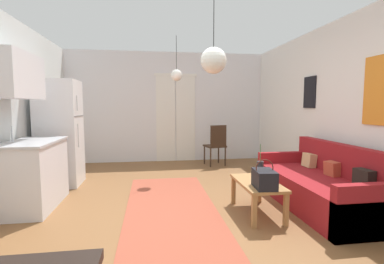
# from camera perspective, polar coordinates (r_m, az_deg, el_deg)

# --- Properties ---
(ground_plane) EXTENTS (5.27, 7.63, 0.10)m
(ground_plane) POSITION_cam_1_polar(r_m,az_deg,el_deg) (3.53, -1.28, -18.01)
(ground_plane) COLOR brown
(wall_back) EXTENTS (4.87, 0.13, 2.62)m
(wall_back) POSITION_cam_1_polar(r_m,az_deg,el_deg) (6.79, -5.00, 5.01)
(wall_back) COLOR silver
(wall_back) RESTS_ON ground_plane
(wall_right) EXTENTS (0.12, 7.23, 2.62)m
(wall_right) POSITION_cam_1_polar(r_m,az_deg,el_deg) (4.25, 32.61, 4.02)
(wall_right) COLOR white
(wall_right) RESTS_ON ground_plane
(area_rug) EXTENTS (1.16, 2.99, 0.01)m
(area_rug) POSITION_cam_1_polar(r_m,az_deg,el_deg) (3.80, -4.29, -15.33)
(area_rug) COLOR #9E4733
(area_rug) RESTS_ON ground_plane
(couch) EXTENTS (0.87, 1.99, 0.83)m
(couch) POSITION_cam_1_polar(r_m,az_deg,el_deg) (4.19, 25.26, -10.13)
(couch) COLOR maroon
(couch) RESTS_ON ground_plane
(coffee_table) EXTENTS (0.45, 0.86, 0.41)m
(coffee_table) POSITION_cam_1_polar(r_m,az_deg,el_deg) (3.62, 13.25, -10.81)
(coffee_table) COLOR #A87542
(coffee_table) RESTS_ON ground_plane
(bamboo_vase) EXTENTS (0.08, 0.08, 0.46)m
(bamboo_vase) POSITION_cam_1_polar(r_m,az_deg,el_deg) (3.65, 13.78, -7.67)
(bamboo_vase) COLOR #2D2D33
(bamboo_vase) RESTS_ON coffee_table
(handbag) EXTENTS (0.25, 0.36, 0.33)m
(handbag) POSITION_cam_1_polar(r_m,az_deg,el_deg) (3.33, 14.61, -9.24)
(handbag) COLOR black
(handbag) RESTS_ON coffee_table
(refrigerator) EXTENTS (0.67, 0.63, 1.78)m
(refrigerator) POSITION_cam_1_polar(r_m,az_deg,el_deg) (5.19, -25.48, -0.21)
(refrigerator) COLOR white
(refrigerator) RESTS_ON ground_plane
(kitchen_counter) EXTENTS (0.60, 1.09, 2.02)m
(kitchen_counter) POSITION_cam_1_polar(r_m,az_deg,el_deg) (4.23, -30.32, -3.25)
(kitchen_counter) COLOR silver
(kitchen_counter) RESTS_ON ground_plane
(accent_chair) EXTENTS (0.50, 0.48, 0.92)m
(accent_chair) POSITION_cam_1_polar(r_m,az_deg,el_deg) (6.24, 4.98, -2.32)
(accent_chair) COLOR #382619
(accent_chair) RESTS_ON ground_plane
(pendant_lamp_near) EXTENTS (0.26, 0.26, 0.94)m
(pendant_lamp_near) POSITION_cam_1_polar(r_m,az_deg,el_deg) (2.87, 4.44, 14.43)
(pendant_lamp_near) COLOR black
(pendant_lamp_far) EXTENTS (0.21, 0.21, 0.82)m
(pendant_lamp_far) POSITION_cam_1_polar(r_m,az_deg,el_deg) (5.20, -3.21, 11.57)
(pendant_lamp_far) COLOR black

